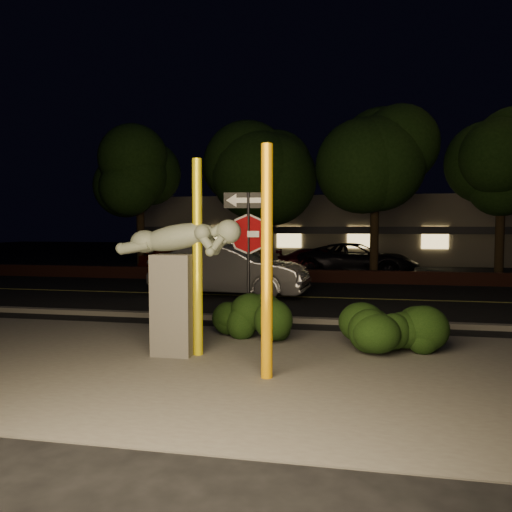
{
  "coord_description": "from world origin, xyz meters",
  "views": [
    {
      "loc": [
        1.67,
        -8.55,
        2.25
      ],
      "look_at": [
        -0.4,
        1.94,
        1.6
      ],
      "focal_mm": 35.0,
      "sensor_mm": 36.0,
      "label": 1
    }
  ],
  "objects": [
    {
      "name": "ground",
      "position": [
        0.0,
        10.0,
        0.0
      ],
      "size": [
        90.0,
        90.0,
        0.0
      ],
      "primitive_type": "plane",
      "color": "black",
      "rests_on": "ground"
    },
    {
      "name": "patio",
      "position": [
        0.0,
        -1.0,
        0.01
      ],
      "size": [
        14.0,
        6.0,
        0.02
      ],
      "primitive_type": "cube",
      "color": "#4C4944",
      "rests_on": "ground"
    },
    {
      "name": "road",
      "position": [
        0.0,
        7.0,
        0.01
      ],
      "size": [
        80.0,
        8.0,
        0.01
      ],
      "primitive_type": "cube",
      "color": "black",
      "rests_on": "ground"
    },
    {
      "name": "lane_marking",
      "position": [
        0.0,
        7.0,
        0.02
      ],
      "size": [
        80.0,
        0.12,
        0.0
      ],
      "primitive_type": "cube",
      "color": "#B1B147",
      "rests_on": "road"
    },
    {
      "name": "curb",
      "position": [
        0.0,
        2.9,
        0.06
      ],
      "size": [
        80.0,
        0.25,
        0.12
      ],
      "primitive_type": "cube",
      "color": "#4C4944",
      "rests_on": "ground"
    },
    {
      "name": "brick_wall",
      "position": [
        0.0,
        11.3,
        0.25
      ],
      "size": [
        40.0,
        0.35,
        0.5
      ],
      "primitive_type": "cube",
      "color": "#431D15",
      "rests_on": "ground"
    },
    {
      "name": "parking_lot",
      "position": [
        0.0,
        17.0,
        0.01
      ],
      "size": [
        40.0,
        12.0,
        0.01
      ],
      "primitive_type": "cube",
      "color": "black",
      "rests_on": "ground"
    },
    {
      "name": "building",
      "position": [
        0.0,
        24.99,
        2.0
      ],
      "size": [
        22.0,
        10.2,
        4.0
      ],
      "color": "gray",
      "rests_on": "ground"
    },
    {
      "name": "tree_far_a",
      "position": [
        -8.0,
        13.0,
        5.34
      ],
      "size": [
        4.6,
        4.6,
        7.43
      ],
      "color": "black",
      "rests_on": "ground"
    },
    {
      "name": "tree_far_b",
      "position": [
        -2.5,
        13.2,
        6.05
      ],
      "size": [
        5.2,
        5.2,
        8.41
      ],
      "color": "black",
      "rests_on": "ground"
    },
    {
      "name": "tree_far_c",
      "position": [
        2.5,
        12.8,
        5.66
      ],
      "size": [
        4.8,
        4.8,
        7.84
      ],
      "color": "black",
      "rests_on": "ground"
    },
    {
      "name": "tree_far_d",
      "position": [
        7.5,
        13.3,
        5.42
      ],
      "size": [
        4.4,
        4.4,
        7.42
      ],
      "color": "black",
      "rests_on": "ground"
    },
    {
      "name": "yellow_pole_left",
      "position": [
        -0.96,
        -0.38,
        1.69
      ],
      "size": [
        0.17,
        0.17,
        3.39
      ],
      "primitive_type": "cylinder",
      "color": "yellow",
      "rests_on": "ground"
    },
    {
      "name": "yellow_pole_right",
      "position": [
        0.43,
        -1.45,
        1.71
      ],
      "size": [
        0.17,
        0.17,
        3.42
      ],
      "primitive_type": "cylinder",
      "color": "#FFAB09",
      "rests_on": "ground"
    },
    {
      "name": "signpost",
      "position": [
        -0.42,
        1.28,
        2.07
      ],
      "size": [
        0.98,
        0.2,
        2.92
      ],
      "rotation": [
        0.0,
        0.0,
        0.17
      ],
      "color": "black",
      "rests_on": "ground"
    },
    {
      "name": "sculpture",
      "position": [
        -1.34,
        -0.37,
        1.45
      ],
      "size": [
        2.19,
        0.7,
        2.35
      ],
      "rotation": [
        0.0,
        0.0,
        0.02
      ],
      "color": "#4C4944",
      "rests_on": "ground"
    },
    {
      "name": "hedge_center",
      "position": [
        -0.35,
        0.96,
        0.47
      ],
      "size": [
        1.88,
        1.02,
        0.94
      ],
      "primitive_type": "ellipsoid",
      "rotation": [
        0.0,
        0.0,
        -0.1
      ],
      "color": "black",
      "rests_on": "ground"
    },
    {
      "name": "hedge_right",
      "position": [
        2.35,
        0.39,
        0.56
      ],
      "size": [
        1.91,
        1.38,
        1.13
      ],
      "primitive_type": "ellipsoid",
      "rotation": [
        0.0,
        0.0,
        -0.29
      ],
      "color": "black",
      "rests_on": "ground"
    },
    {
      "name": "hedge_far_right",
      "position": [
        2.47,
        0.67,
        0.45
      ],
      "size": [
        1.49,
        1.17,
        0.9
      ],
      "primitive_type": "ellipsoid",
      "rotation": [
        0.0,
        0.0,
        -0.32
      ],
      "color": "black",
      "rests_on": "ground"
    },
    {
      "name": "silver_sedan",
      "position": [
        -2.23,
        6.87,
        0.83
      ],
      "size": [
        5.14,
        2.17,
        1.65
      ],
      "primitive_type": "imported",
      "rotation": [
        0.0,
        0.0,
        1.49
      ],
      "color": "#B1B0B5",
      "rests_on": "ground"
    },
    {
      "name": "parked_car_red",
      "position": [
        -6.22,
        13.88,
        0.72
      ],
      "size": [
        4.47,
        2.55,
        1.43
      ],
      "primitive_type": "imported",
      "rotation": [
        0.0,
        0.0,
        1.79
      ],
      "color": "maroon",
      "rests_on": "ground"
    },
    {
      "name": "parked_car_darkred",
      "position": [
        0.23,
        14.23,
        0.61
      ],
      "size": [
        4.38,
        2.28,
        1.21
      ],
      "primitive_type": "imported",
      "rotation": [
        0.0,
        0.0,
        1.71
      ],
      "color": "#420C13",
      "rests_on": "ground"
    },
    {
      "name": "parked_car_dark",
      "position": [
        1.8,
        14.09,
        0.74
      ],
      "size": [
        5.68,
        3.38,
        1.48
      ],
      "primitive_type": "imported",
      "rotation": [
        0.0,
        0.0,
        1.39
      ],
      "color": "black",
      "rests_on": "ground"
    }
  ]
}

